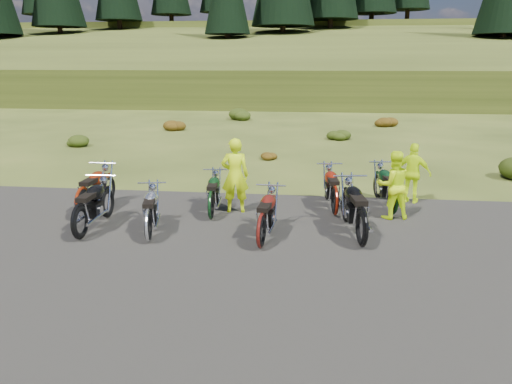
# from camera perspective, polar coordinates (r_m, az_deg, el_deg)

# --- Properties ---
(ground) EXTENTS (300.00, 300.00, 0.00)m
(ground) POSITION_cam_1_polar(r_m,az_deg,el_deg) (10.38, -1.53, -6.13)
(ground) COLOR #323F15
(ground) RESTS_ON ground
(gravel_pad) EXTENTS (20.00, 12.00, 0.04)m
(gravel_pad) POSITION_cam_1_polar(r_m,az_deg,el_deg) (8.57, -3.49, -10.89)
(gravel_pad) COLOR black
(gravel_pad) RESTS_ON ground
(hill_slope) EXTENTS (300.00, 45.97, 9.37)m
(hill_slope) POSITION_cam_1_polar(r_m,az_deg,el_deg) (59.72, 5.53, 11.24)
(hill_slope) COLOR #344015
(hill_slope) RESTS_ON ground
(hill_plateau) EXTENTS (300.00, 90.00, 9.17)m
(hill_plateau) POSITION_cam_1_polar(r_m,az_deg,el_deg) (119.65, 6.27, 13.01)
(hill_plateau) COLOR #344015
(hill_plateau) RESTS_ON ground
(shrub_1) EXTENTS (1.03, 1.03, 0.61)m
(shrub_1) POSITION_cam_1_polar(r_m,az_deg,el_deg) (23.63, -19.82, 5.69)
(shrub_1) COLOR black
(shrub_1) RESTS_ON ground
(shrub_2) EXTENTS (1.30, 1.30, 0.77)m
(shrub_2) POSITION_cam_1_polar(r_m,az_deg,el_deg) (27.48, -9.45, 7.70)
(shrub_2) COLOR #5E2D0B
(shrub_2) RESTS_ON ground
(shrub_3) EXTENTS (1.56, 1.56, 0.92)m
(shrub_3) POSITION_cam_1_polar(r_m,az_deg,el_deg) (32.00, -1.74, 9.03)
(shrub_3) COLOR black
(shrub_3) RESTS_ON ground
(shrub_4) EXTENTS (0.77, 0.77, 0.45)m
(shrub_4) POSITION_cam_1_polar(r_m,az_deg,el_deg) (19.20, 1.24, 4.39)
(shrub_4) COLOR #5E2D0B
(shrub_4) RESTS_ON ground
(shrub_5) EXTENTS (1.03, 1.03, 0.61)m
(shrub_5) POSITION_cam_1_polar(r_m,az_deg,el_deg) (24.35, 9.33, 6.62)
(shrub_5) COLOR black
(shrub_5) RESTS_ON ground
(shrub_6) EXTENTS (1.30, 1.30, 0.77)m
(shrub_6) POSITION_cam_1_polar(r_m,az_deg,el_deg) (29.84, 14.56, 7.99)
(shrub_6) COLOR #5E2D0B
(shrub_6) RESTS_ON ground
(motorcycle_0) EXTENTS (0.76, 2.20, 1.15)m
(motorcycle_0) POSITION_cam_1_polar(r_m,az_deg,el_deg) (11.32, -19.29, -5.19)
(motorcycle_0) COLOR black
(motorcycle_0) RESTS_ON ground
(motorcycle_1) EXTENTS (0.77, 2.22, 1.16)m
(motorcycle_1) POSITION_cam_1_polar(r_m,az_deg,el_deg) (12.68, -19.01, -3.02)
(motorcycle_1) COLOR maroon
(motorcycle_1) RESTS_ON ground
(motorcycle_2) EXTENTS (0.82, 1.99, 1.01)m
(motorcycle_2) POSITION_cam_1_polar(r_m,az_deg,el_deg) (12.03, -5.14, -3.20)
(motorcycle_2) COLOR black
(motorcycle_2) RESTS_ON ground
(motorcycle_3) EXTENTS (1.07, 2.07, 1.03)m
(motorcycle_3) POSITION_cam_1_polar(r_m,az_deg,el_deg) (10.79, -12.12, -5.65)
(motorcycle_3) COLOR silver
(motorcycle_3) RESTS_ON ground
(motorcycle_4) EXTENTS (0.84, 2.08, 1.07)m
(motorcycle_4) POSITION_cam_1_polar(r_m,az_deg,el_deg) (10.20, 0.58, -6.52)
(motorcycle_4) COLOR #57130E
(motorcycle_4) RESTS_ON ground
(motorcycle_5) EXTENTS (1.11, 2.42, 1.22)m
(motorcycle_5) POSITION_cam_1_polar(r_m,az_deg,el_deg) (10.50, 11.90, -6.22)
(motorcycle_5) COLOR black
(motorcycle_5) RESTS_ON ground
(motorcycle_6) EXTENTS (0.92, 2.15, 1.09)m
(motorcycle_6) POSITION_cam_1_polar(r_m,az_deg,el_deg) (12.43, 8.94, -2.73)
(motorcycle_6) COLOR maroon
(motorcycle_6) RESTS_ON ground
(motorcycle_7) EXTENTS (1.01, 2.20, 1.11)m
(motorcycle_7) POSITION_cam_1_polar(r_m,az_deg,el_deg) (12.83, 15.27, -2.53)
(motorcycle_7) COLOR black
(motorcycle_7) RESTS_ON ground
(person_middle) EXTENTS (0.73, 0.52, 1.86)m
(person_middle) POSITION_cam_1_polar(r_m,az_deg,el_deg) (12.32, -2.42, 1.77)
(person_middle) COLOR #C2E50C
(person_middle) RESTS_ON ground
(person_right_a) EXTENTS (0.90, 0.76, 1.64)m
(person_right_a) POSITION_cam_1_polar(r_m,az_deg,el_deg) (12.27, 15.39, 0.65)
(person_right_a) COLOR #C2E50C
(person_right_a) RESTS_ON ground
(person_right_b) EXTENTS (1.01, 0.72, 1.59)m
(person_right_b) POSITION_cam_1_polar(r_m,az_deg,el_deg) (13.79, 17.49, 1.95)
(person_right_b) COLOR #C2E50C
(person_right_b) RESTS_ON ground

